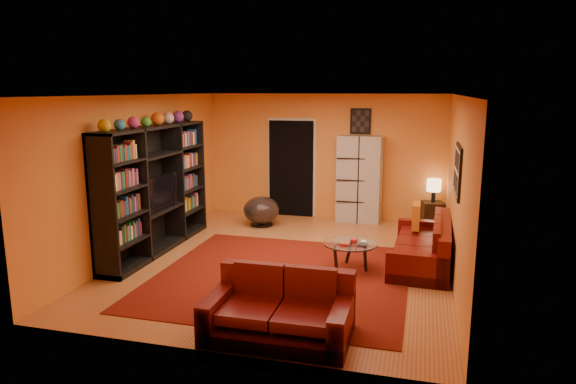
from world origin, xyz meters
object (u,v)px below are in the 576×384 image
(tv, at_px, (156,193))
(bowl_chair, at_px, (261,210))
(coffee_table, at_px, (350,246))
(side_table, at_px, (432,214))
(sofa, at_px, (426,247))
(loveseat, at_px, (281,310))
(storage_cabinet, at_px, (359,179))
(table_lamp, at_px, (434,186))
(entertainment_unit, at_px, (156,189))

(tv, xyz_separation_m, bowl_chair, (1.17, 2.05, -0.70))
(coffee_table, distance_m, side_table, 3.14)
(side_table, bearing_deg, sofa, -92.80)
(tv, distance_m, bowl_chair, 2.46)
(side_table, bearing_deg, loveseat, -108.05)
(tv, bearing_deg, storage_cabinet, -46.14)
(side_table, distance_m, table_lamp, 0.57)
(loveseat, height_order, table_lamp, table_lamp)
(entertainment_unit, xyz_separation_m, storage_cabinet, (3.05, 2.80, -0.16))
(tv, bearing_deg, entertainment_unit, 30.31)
(side_table, bearing_deg, entertainment_unit, -148.71)
(entertainment_unit, relative_size, tv, 2.97)
(tv, relative_size, sofa, 0.47)
(sofa, relative_size, loveseat, 1.35)
(tv, height_order, bowl_chair, tv)
(sofa, relative_size, side_table, 4.27)
(tv, relative_size, storage_cabinet, 0.57)
(tv, height_order, coffee_table, tv)
(bowl_chair, bearing_deg, storage_cabinet, 24.50)
(bowl_chair, bearing_deg, loveseat, -69.63)
(loveseat, xyz_separation_m, side_table, (1.68, 5.16, -0.03))
(bowl_chair, bearing_deg, tv, -119.66)
(entertainment_unit, bearing_deg, loveseat, -40.35)
(loveseat, relative_size, bowl_chair, 2.20)
(entertainment_unit, height_order, table_lamp, entertainment_unit)
(coffee_table, bearing_deg, table_lamp, 66.93)
(loveseat, xyz_separation_m, bowl_chair, (-1.63, 4.38, 0.03))
(sofa, distance_m, side_table, 2.35)
(coffee_table, bearing_deg, tv, 179.11)
(entertainment_unit, bearing_deg, table_lamp, 31.29)
(tv, height_order, table_lamp, tv)
(entertainment_unit, distance_m, sofa, 4.49)
(storage_cabinet, bearing_deg, entertainment_unit, -133.33)
(coffee_table, xyz_separation_m, side_table, (1.23, 2.89, -0.12))
(tv, relative_size, side_table, 2.02)
(coffee_table, distance_m, bowl_chair, 2.95)
(storage_cabinet, bearing_deg, sofa, -56.33)
(storage_cabinet, xyz_separation_m, side_table, (1.47, -0.05, -0.64))
(tv, relative_size, coffee_table, 1.24)
(loveseat, distance_m, bowl_chair, 4.67)
(sofa, distance_m, loveseat, 3.22)
(tv, height_order, loveseat, tv)
(tv, xyz_separation_m, side_table, (4.47, 2.84, -0.76))
(tv, height_order, storage_cabinet, storage_cabinet)
(entertainment_unit, distance_m, coffee_table, 3.37)
(storage_cabinet, height_order, table_lamp, storage_cabinet)
(entertainment_unit, height_order, loveseat, entertainment_unit)
(tv, relative_size, bowl_chair, 1.40)
(bowl_chair, bearing_deg, sofa, -26.03)
(sofa, relative_size, coffee_table, 2.61)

